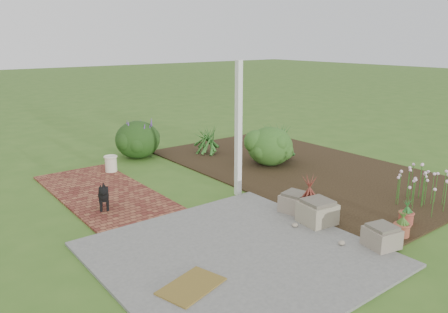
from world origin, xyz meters
TOP-DOWN VIEW (x-y plane):
  - ground at (0.00, 0.00)m, footprint 80.00×80.00m
  - concrete_patio at (-1.25, -1.75)m, footprint 3.50×3.50m
  - brick_path at (-1.70, 1.75)m, footprint 1.60×3.50m
  - garden_bed at (2.50, 0.50)m, footprint 4.00×7.00m
  - veranda_post at (0.30, 0.10)m, footprint 0.10×0.10m
  - stone_trough_near at (0.48, -2.84)m, footprint 0.48×0.48m
  - stone_trough_mid at (0.40, -1.75)m, footprint 0.55×0.55m
  - stone_trough_far at (0.48, -1.19)m, footprint 0.51×0.51m
  - coir_doormat at (-2.21, -2.08)m, footprint 0.86×0.68m
  - black_dog at (-2.04, 0.84)m, footprint 0.30×0.51m
  - cream_ceramic_urn at (-1.03, 2.86)m, footprint 0.32×0.32m
  - evergreen_shrub at (2.16, 1.19)m, footprint 1.39×1.39m
  - agapanthus_clump_back at (2.58, 1.42)m, footprint 1.18×1.18m
  - agapanthus_clump_front at (1.58, 2.86)m, footprint 1.09×1.09m
  - pink_flower_patch at (2.43, -2.32)m, footprint 1.27×1.27m
  - terracotta_pot_bronze at (0.52, -1.46)m, footprint 0.45×0.45m
  - terracotta_pot_small_left at (1.04, -2.82)m, footprint 0.27×0.27m
  - terracotta_pot_small_right at (1.51, -2.62)m, footprint 0.29×0.29m
  - purple_flowering_bush at (0.07, 3.74)m, footprint 1.33×1.33m

SIDE VIEW (x-z plane):
  - ground at x=0.00m, z-range 0.00..0.00m
  - garden_bed at x=2.50m, z-range 0.00..0.03m
  - concrete_patio at x=-1.25m, z-range 0.00..0.04m
  - brick_path at x=-1.70m, z-range 0.00..0.04m
  - coir_doormat at x=-2.21m, z-range 0.04..0.06m
  - terracotta_pot_small_left at x=1.04m, z-range 0.03..0.22m
  - terracotta_pot_small_right at x=1.51m, z-range 0.03..0.22m
  - stone_trough_near at x=0.48m, z-range 0.04..0.31m
  - terracotta_pot_bronze at x=0.52m, z-range 0.03..0.32m
  - stone_trough_far at x=0.48m, z-range 0.04..0.32m
  - stone_trough_mid at x=0.40m, z-range 0.04..0.37m
  - cream_ceramic_urn at x=-1.03m, z-range 0.04..0.38m
  - black_dog at x=-2.04m, z-range 0.08..0.54m
  - pink_flower_patch at x=2.43m, z-range 0.03..0.67m
  - agapanthus_clump_front at x=1.58m, z-range 0.03..0.86m
  - purple_flowering_bush at x=0.07m, z-range 0.00..0.93m
  - evergreen_shrub at x=2.16m, z-range 0.03..0.93m
  - agapanthus_clump_back at x=2.58m, z-range 0.03..1.04m
  - veranda_post at x=0.30m, z-range 0.00..2.50m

